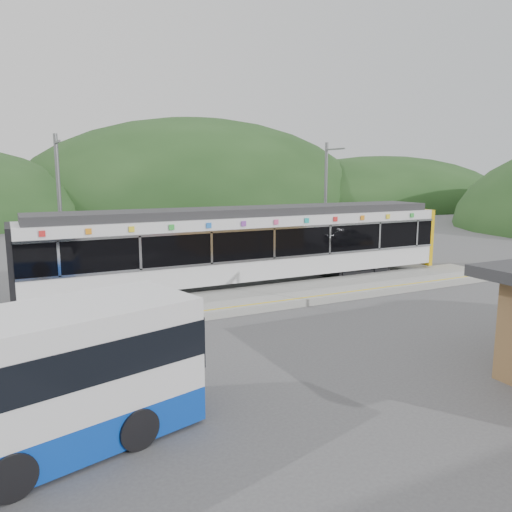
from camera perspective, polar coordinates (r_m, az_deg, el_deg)
name	(u,v)px	position (r m, az deg, el deg)	size (l,w,h in m)	color
ground	(298,323)	(18.20, 4.81, -7.60)	(120.00, 120.00, 0.00)	#4C4C4F
hills	(348,279)	(25.83, 10.43, -2.60)	(146.00, 149.00, 26.00)	#1E3D19
platform	(257,298)	(20.93, 0.09, -4.86)	(26.00, 3.20, 0.30)	#9E9E99
yellow_line	(272,302)	(19.78, 1.79, -5.26)	(26.00, 0.10, 0.01)	yellow
train	(250,244)	(23.37, -0.70, 1.44)	(20.44, 3.01, 3.74)	black
catenary_mast_west	(60,212)	(23.53, -21.47, 4.72)	(0.18, 1.80, 7.00)	slate
catenary_mast_east	(326,203)	(28.45, 7.98, 5.99)	(0.18, 1.80, 7.00)	slate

